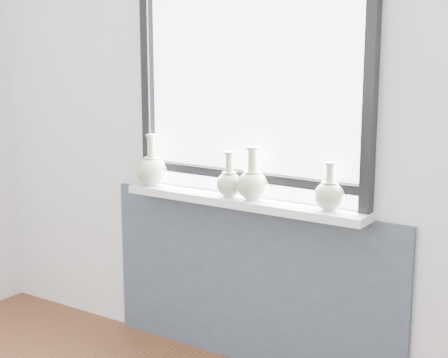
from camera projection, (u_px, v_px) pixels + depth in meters
The scene contains 8 objects.
back_wall at pixel (253, 115), 3.38m from camera, with size 3.60×0.02×2.60m, color silver.
apron_panel at pixel (249, 284), 3.53m from camera, with size 1.70×0.03×0.86m, color #3E4959.
windowsill at pixel (242, 201), 3.38m from camera, with size 1.32×0.18×0.04m, color silver.
window at pixel (249, 86), 3.32m from camera, with size 1.30×0.06×1.05m.
vase_a at pixel (152, 169), 3.65m from camera, with size 0.17×0.17×0.27m.
vase_b at pixel (229, 182), 3.39m from camera, with size 0.13×0.13×0.23m.
vase_c at pixel (253, 182), 3.32m from camera, with size 0.15×0.15×0.26m.
vase_d at pixel (329, 194), 3.12m from camera, with size 0.14×0.14×0.22m.
Camera 1 is at (1.75, -1.08, 1.66)m, focal length 55.00 mm.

